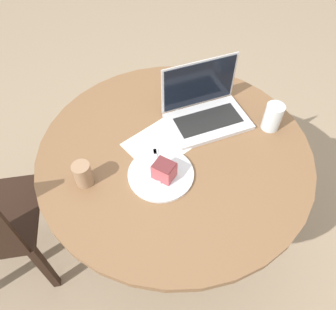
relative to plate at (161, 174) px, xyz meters
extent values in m
plane|color=gray|center=(0.10, 0.11, -0.77)|extent=(12.00, 12.00, 0.00)
cylinder|color=brown|center=(0.10, 0.11, -0.76)|extent=(0.58, 0.58, 0.02)
cylinder|color=brown|center=(0.10, 0.11, -0.39)|extent=(0.14, 0.14, 0.71)
cylinder|color=brown|center=(0.10, 0.11, -0.02)|extent=(1.12, 1.12, 0.03)
cube|color=black|center=(-0.52, 0.41, -0.55)|extent=(0.04, 0.04, 0.43)
cube|color=black|center=(-0.58, 0.03, -0.55)|extent=(0.04, 0.04, 0.43)
cube|color=white|center=(0.08, 0.16, 0.00)|extent=(0.38, 0.32, 0.00)
cylinder|color=silver|center=(0.00, 0.00, 0.00)|extent=(0.25, 0.25, 0.01)
cube|color=#B74C51|center=(0.01, -0.02, 0.04)|extent=(0.10, 0.10, 0.07)
cube|color=maroon|center=(0.01, -0.02, 0.08)|extent=(0.09, 0.10, 0.00)
cube|color=silver|center=(0.00, 0.04, 0.01)|extent=(0.05, 0.17, 0.00)
cube|color=silver|center=(0.01, 0.11, 0.01)|extent=(0.03, 0.03, 0.00)
cylinder|color=#997556|center=(-0.28, 0.06, 0.04)|extent=(0.07, 0.07, 0.10)
cylinder|color=silver|center=(0.53, 0.09, 0.05)|extent=(0.08, 0.08, 0.12)
cube|color=silver|center=(0.28, 0.20, 0.00)|extent=(0.35, 0.23, 0.02)
cube|color=black|center=(0.28, 0.20, 0.01)|extent=(0.29, 0.14, 0.00)
cube|color=silver|center=(0.28, 0.31, 0.13)|extent=(0.34, 0.02, 0.23)
cube|color=black|center=(0.28, 0.31, 0.13)|extent=(0.32, 0.02, 0.21)
camera|label=1|loc=(-0.21, -0.70, 1.02)|focal=35.00mm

